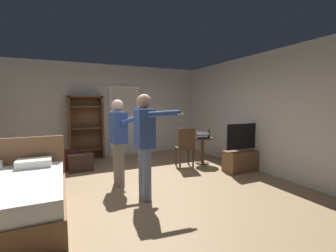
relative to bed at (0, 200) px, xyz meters
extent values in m
plane|color=#997A56|center=(1.99, 0.38, -0.30)|extent=(6.61, 6.61, 0.00)
cube|color=beige|center=(1.99, 3.44, 1.06)|extent=(6.15, 0.12, 2.73)
cube|color=beige|center=(5.01, 0.38, 1.06)|extent=(0.12, 6.25, 2.73)
cube|color=white|center=(2.11, 3.36, 0.72)|extent=(0.08, 0.08, 2.05)
cube|color=white|center=(2.96, 3.36, 0.72)|extent=(0.08, 0.08, 2.05)
cube|color=white|center=(2.54, 3.36, 1.79)|extent=(0.93, 0.08, 0.08)
cube|color=brown|center=(0.00, -0.08, -0.13)|extent=(1.59, 1.94, 0.35)
cube|color=brown|center=(0.00, 0.85, 0.21)|extent=(1.59, 0.08, 1.02)
cube|color=white|center=(0.35, 0.59, 0.33)|extent=(0.50, 0.34, 0.12)
cube|color=brown|center=(0.96, 3.18, 0.60)|extent=(0.06, 0.32, 1.80)
cube|color=brown|center=(1.83, 3.18, 0.60)|extent=(0.06, 0.32, 1.80)
cube|color=brown|center=(1.40, 3.18, 1.47)|extent=(0.93, 0.32, 0.04)
cube|color=brown|center=(1.40, 3.33, 0.60)|extent=(0.93, 0.02, 1.80)
cube|color=brown|center=(1.40, 3.18, 0.00)|extent=(0.87, 0.32, 0.03)
cube|color=brown|center=(1.40, 3.18, 0.60)|extent=(0.87, 0.32, 0.03)
cube|color=brown|center=(1.40, 3.18, 1.19)|extent=(0.87, 0.32, 0.03)
cube|color=brown|center=(4.65, 0.48, -0.06)|extent=(0.97, 0.40, 0.48)
cube|color=black|center=(4.65, 0.46, 0.52)|extent=(1.02, 0.05, 0.59)
cube|color=#2F40C4|center=(4.65, 0.49, 0.52)|extent=(0.96, 0.01, 0.53)
cylinder|color=#4C331E|center=(4.11, 1.41, 0.03)|extent=(0.08, 0.08, 0.67)
cylinder|color=#4C331E|center=(4.11, 1.41, -0.29)|extent=(0.34, 0.34, 0.03)
cylinder|color=#4C331E|center=(4.11, 1.41, 0.38)|extent=(0.56, 0.56, 0.03)
cube|color=black|center=(4.08, 1.41, 0.41)|extent=(0.37, 0.31, 0.02)
cube|color=black|center=(4.04, 1.30, 0.52)|extent=(0.37, 0.29, 0.07)
cube|color=navy|center=(4.04, 1.30, 0.52)|extent=(0.33, 0.25, 0.06)
cylinder|color=#16540D|center=(4.25, 1.33, 0.49)|extent=(0.06, 0.06, 0.18)
cylinder|color=#16540D|center=(4.25, 1.33, 0.60)|extent=(0.03, 0.03, 0.05)
cylinder|color=#4C331E|center=(3.74, 1.50, -0.08)|extent=(0.04, 0.04, 0.45)
cylinder|color=#4C331E|center=(3.41, 1.57, -0.08)|extent=(0.04, 0.04, 0.45)
cylinder|color=#4C331E|center=(3.68, 1.17, -0.08)|extent=(0.04, 0.04, 0.45)
cylinder|color=#4C331E|center=(3.34, 1.23, -0.08)|extent=(0.04, 0.04, 0.45)
cube|color=#4C331E|center=(3.54, 1.37, 0.17)|extent=(0.49, 0.49, 0.04)
cube|color=#4C331E|center=(3.51, 1.20, 0.44)|extent=(0.42, 0.12, 0.50)
cylinder|color=slate|center=(2.01, 0.06, 0.13)|extent=(0.15, 0.15, 0.87)
cylinder|color=slate|center=(1.99, -0.18, 0.13)|extent=(0.15, 0.15, 0.87)
cube|color=#334C8C|center=(2.00, -0.06, 0.88)|extent=(0.29, 0.45, 0.62)
sphere|color=tan|center=(2.00, -0.06, 1.31)|extent=(0.24, 0.24, 0.24)
cylinder|color=#334C8C|center=(2.11, 0.18, 0.99)|extent=(0.34, 0.11, 0.50)
cylinder|color=#334C8C|center=(2.25, -0.32, 1.12)|extent=(0.53, 0.13, 0.12)
cube|color=white|center=(2.51, -0.36, 1.11)|extent=(0.12, 0.04, 0.04)
cylinder|color=gray|center=(1.74, 0.86, 0.11)|extent=(0.15, 0.15, 0.83)
cylinder|color=gray|center=(1.76, 0.65, 0.11)|extent=(0.15, 0.15, 0.83)
cube|color=#334C8C|center=(1.75, 0.76, 0.82)|extent=(0.28, 0.40, 0.59)
sphere|color=#D8AD8C|center=(1.75, 0.76, 1.24)|extent=(0.23, 0.23, 0.23)
cylinder|color=#334C8C|center=(1.83, 0.98, 0.93)|extent=(0.33, 0.11, 0.48)
cylinder|color=#334C8C|center=(2.01, 0.55, 1.00)|extent=(0.49, 0.12, 0.22)
cube|color=white|center=(2.25, 0.54, 0.93)|extent=(0.12, 0.04, 0.04)
cube|color=black|center=(1.14, 2.07, -0.09)|extent=(0.56, 0.36, 0.42)
cube|color=#4C1919|center=(0.87, 2.32, -0.08)|extent=(0.58, 0.31, 0.46)
camera|label=1|loc=(0.79, -3.59, 1.27)|focal=24.51mm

